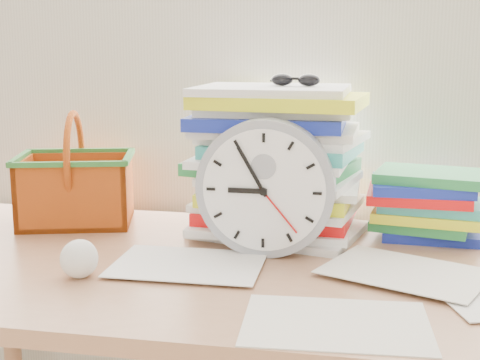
% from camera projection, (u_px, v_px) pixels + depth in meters
% --- Properties ---
extents(desk, '(1.40, 0.70, 0.75)m').
position_uv_depth(desk, '(236.00, 301.00, 1.26)').
color(desk, '#A7714E').
rests_on(desk, ground).
extents(paper_stack, '(0.39, 0.33, 0.31)m').
position_uv_depth(paper_stack, '(277.00, 161.00, 1.41)').
color(paper_stack, white).
rests_on(paper_stack, desk).
extents(clock, '(0.26, 0.05, 0.26)m').
position_uv_depth(clock, '(266.00, 188.00, 1.27)').
color(clock, '#90949D').
rests_on(clock, desk).
extents(sunglasses, '(0.13, 0.11, 0.03)m').
position_uv_depth(sunglasses, '(295.00, 80.00, 1.37)').
color(sunglasses, black).
rests_on(sunglasses, paper_stack).
extents(book_stack, '(0.26, 0.20, 0.14)m').
position_uv_depth(book_stack, '(425.00, 205.00, 1.39)').
color(book_stack, white).
rests_on(book_stack, desk).
extents(basket, '(0.29, 0.25, 0.25)m').
position_uv_depth(basket, '(75.00, 169.00, 1.50)').
color(basket, '#C05112').
rests_on(basket, desk).
extents(crumpled_ball, '(0.07, 0.07, 0.07)m').
position_uv_depth(crumpled_ball, '(79.00, 258.00, 1.16)').
color(crumpled_ball, white).
rests_on(crumpled_ball, desk).
extents(scattered_papers, '(1.26, 0.42, 0.02)m').
position_uv_depth(scattered_papers, '(236.00, 260.00, 1.24)').
color(scattered_papers, white).
rests_on(scattered_papers, desk).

